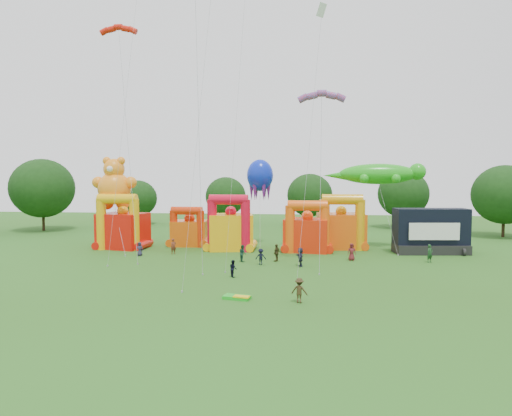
# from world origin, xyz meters

# --- Properties ---
(ground) EXTENTS (160.00, 160.00, 0.00)m
(ground) POSITION_xyz_m (0.00, 0.00, 0.00)
(ground) COLOR #2B5618
(ground) RESTS_ON ground
(tree_ring) EXTENTS (121.38, 123.46, 12.07)m
(tree_ring) POSITION_xyz_m (-1.16, 0.60, 6.26)
(tree_ring) COLOR #352314
(tree_ring) RESTS_ON ground
(bouncy_castle_0) EXTENTS (6.32, 5.50, 6.98)m
(bouncy_castle_0) POSITION_xyz_m (-15.96, 25.72, 2.64)
(bouncy_castle_0) COLOR red
(bouncy_castle_0) RESTS_ON ground
(bouncy_castle_1) EXTENTS (4.79, 3.96, 5.23)m
(bouncy_castle_1) POSITION_xyz_m (-8.05, 28.74, 2.01)
(bouncy_castle_1) COLOR #D9510B
(bouncy_castle_1) RESTS_ON ground
(bouncy_castle_2) EXTENTS (6.00, 5.17, 6.93)m
(bouncy_castle_2) POSITION_xyz_m (-2.08, 25.99, 2.63)
(bouncy_castle_2) COLOR #F5A70C
(bouncy_castle_2) RESTS_ON ground
(bouncy_castle_3) EXTENTS (5.82, 4.94, 6.28)m
(bouncy_castle_3) POSITION_xyz_m (7.38, 25.88, 2.38)
(bouncy_castle_3) COLOR red
(bouncy_castle_3) RESTS_ON ground
(bouncy_castle_4) EXTENTS (6.16, 5.20, 6.92)m
(bouncy_castle_4) POSITION_xyz_m (11.66, 28.80, 2.62)
(bouncy_castle_4) COLOR #ED540C
(bouncy_castle_4) RESTS_ON ground
(stage_trailer) EXTENTS (8.73, 4.04, 5.37)m
(stage_trailer) POSITION_xyz_m (21.94, 26.20, 2.59)
(stage_trailer) COLOR black
(stage_trailer) RESTS_ON ground
(teddy_bear_kite) EXTENTS (6.88, 8.41, 11.71)m
(teddy_bear_kite) POSITION_xyz_m (-16.11, 24.74, 4.96)
(teddy_bear_kite) COLOR orange
(teddy_bear_kite) RESTS_ON ground
(gecko_kite) EXTENTS (12.81, 8.00, 10.87)m
(gecko_kite) POSITION_xyz_m (16.65, 28.54, 7.00)
(gecko_kite) COLOR green
(gecko_kite) RESTS_ON ground
(octopus_kite) EXTENTS (3.54, 7.70, 11.49)m
(octopus_kite) POSITION_xyz_m (1.14, 30.41, 7.00)
(octopus_kite) COLOR #0D25C4
(octopus_kite) RESTS_ON ground
(parafoil_kites) EXTENTS (28.01, 12.45, 28.89)m
(parafoil_kites) POSITION_xyz_m (-10.06, 18.29, 13.46)
(parafoil_kites) COLOR red
(parafoil_kites) RESTS_ON ground
(diamond_kites) EXTENTS (21.85, 15.92, 40.14)m
(diamond_kites) POSITION_xyz_m (-1.85, 13.14, 16.52)
(diamond_kites) COLOR red
(diamond_kites) RESTS_ON ground
(folded_kite_bundle) EXTENTS (2.17, 1.42, 0.31)m
(folded_kite_bundle) POSITION_xyz_m (2.21, 3.59, 0.14)
(folded_kite_bundle) COLOR green
(folded_kite_bundle) RESTS_ON ground
(spectator_0) EXTENTS (0.80, 0.53, 1.61)m
(spectator_0) POSITION_xyz_m (-11.73, 20.56, 0.81)
(spectator_0) COLOR #2A2742
(spectator_0) RESTS_ON ground
(spectator_1) EXTENTS (0.80, 0.74, 1.84)m
(spectator_1) POSITION_xyz_m (-8.21, 22.12, 0.92)
(spectator_1) COLOR maroon
(spectator_1) RESTS_ON ground
(spectator_2) EXTENTS (0.99, 1.08, 1.80)m
(spectator_2) POSITION_xyz_m (0.51, 18.42, 0.90)
(spectator_2) COLOR #1A4130
(spectator_2) RESTS_ON ground
(spectator_3) EXTENTS (1.13, 0.71, 1.68)m
(spectator_3) POSITION_xyz_m (2.63, 16.80, 0.84)
(spectator_3) COLOR black
(spectator_3) RESTS_ON ground
(spectator_4) EXTENTS (0.87, 1.20, 1.89)m
(spectator_4) POSITION_xyz_m (4.13, 18.89, 0.94)
(spectator_4) COLOR #3B3217
(spectator_4) RESTS_ON ground
(spectator_5) EXTENTS (0.99, 1.87, 1.93)m
(spectator_5) POSITION_xyz_m (6.69, 16.48, 0.96)
(spectator_5) COLOR #23263B
(spectator_5) RESTS_ON ground
(spectator_6) EXTENTS (0.97, 0.68, 1.88)m
(spectator_6) POSITION_xyz_m (12.19, 20.34, 0.94)
(spectator_6) COLOR maroon
(spectator_6) RESTS_ON ground
(spectator_7) EXTENTS (0.84, 0.77, 1.93)m
(spectator_7) POSITION_xyz_m (20.32, 20.11, 0.97)
(spectator_7) COLOR #193F1D
(spectator_7) RESTS_ON ground
(spectator_8) EXTENTS (0.90, 0.95, 1.56)m
(spectator_8) POSITION_xyz_m (0.70, 10.92, 0.78)
(spectator_8) COLOR black
(spectator_8) RESTS_ON ground
(spectator_9) EXTENTS (1.30, 0.92, 1.82)m
(spectator_9) POSITION_xyz_m (6.81, 3.05, 0.91)
(spectator_9) COLOR #382B16
(spectator_9) RESTS_ON ground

